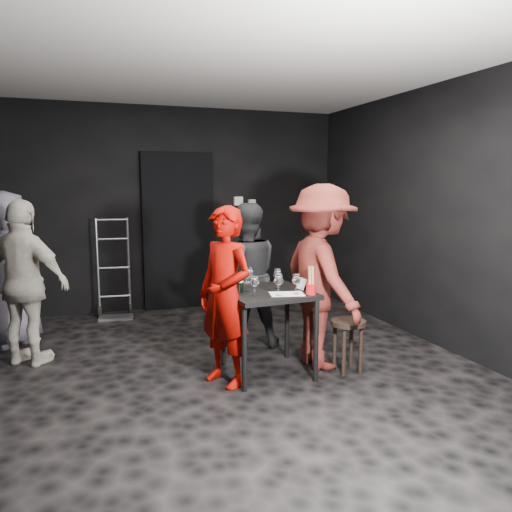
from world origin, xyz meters
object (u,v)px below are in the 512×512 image
object	(u,v)px
hand_truck	(115,300)
server_red	(225,296)
tasting_table	(268,302)
wine_bottle	(239,278)
breadstick_cup	(311,281)
man_maroon	(322,266)
bystander_grey	(6,263)
stool	(348,332)
woman_black	(246,276)
bystander_cream	(25,281)

from	to	relation	value
hand_truck	server_red	distance (m)	2.69
tasting_table	server_red	size ratio (longest dim) A/B	0.50
server_red	wine_bottle	xyz separation A→B (m)	(0.16, 0.13, 0.12)
breadstick_cup	wine_bottle	bearing A→B (deg)	152.54
server_red	man_maroon	world-z (taller)	man_maroon
man_maroon	bystander_grey	xyz separation A→B (m)	(-2.80, 1.61, -0.07)
tasting_table	wine_bottle	distance (m)	0.34
tasting_table	breadstick_cup	distance (m)	0.45
stool	woman_black	world-z (taller)	woman_black
server_red	woman_black	world-z (taller)	server_red
hand_truck	wine_bottle	size ratio (longest dim) A/B	3.87
hand_truck	tasting_table	bearing A→B (deg)	-57.88
hand_truck	tasting_table	world-z (taller)	hand_truck
hand_truck	bystander_grey	distance (m)	1.51
tasting_table	hand_truck	bearing A→B (deg)	115.65
man_maroon	bystander_grey	world-z (taller)	man_maroon
bystander_grey	server_red	bearing A→B (deg)	97.56
woman_black	server_red	bearing A→B (deg)	69.66
wine_bottle	breadstick_cup	distance (m)	0.62
woman_black	man_maroon	distance (m)	0.93
hand_truck	woman_black	distance (m)	2.11
hand_truck	wine_bottle	bearing A→B (deg)	-62.71
stool	bystander_grey	world-z (taller)	bystander_grey
server_red	woman_black	distance (m)	1.01
tasting_table	breadstick_cup	world-z (taller)	breadstick_cup
wine_bottle	tasting_table	bearing A→B (deg)	-7.81
server_red	breadstick_cup	bearing A→B (deg)	49.21
stool	server_red	bearing A→B (deg)	174.95
tasting_table	stool	bearing A→B (deg)	-15.74
breadstick_cup	stool	bearing A→B (deg)	7.99
stool	bystander_cream	xyz separation A→B (m)	(-2.73, 1.14, 0.43)
breadstick_cup	bystander_cream	bearing A→B (deg)	152.77
server_red	bystander_grey	bearing A→B (deg)	-161.44
tasting_table	wine_bottle	xyz separation A→B (m)	(-0.26, 0.04, 0.22)
hand_truck	woman_black	size ratio (longest dim) A/B	0.85
tasting_table	server_red	bearing A→B (deg)	-166.74
tasting_table	breadstick_cup	xyz separation A→B (m)	(0.30, -0.25, 0.22)
tasting_table	wine_bottle	bearing A→B (deg)	172.19
server_red	bystander_grey	xyz separation A→B (m)	(-1.86, 1.72, 0.12)
server_red	bystander_cream	world-z (taller)	bystander_cream
tasting_table	breadstick_cup	size ratio (longest dim) A/B	2.87
server_red	man_maroon	xyz separation A→B (m)	(0.94, 0.11, 0.19)
man_maroon	wine_bottle	size ratio (longest dim) A/B	5.78
server_red	woman_black	bearing A→B (deg)	123.62
stool	breadstick_cup	distance (m)	0.64
bystander_cream	bystander_grey	bearing A→B (deg)	-36.08
hand_truck	server_red	size ratio (longest dim) A/B	0.84
server_red	breadstick_cup	world-z (taller)	server_red
man_maroon	bystander_grey	distance (m)	3.23
bystander_grey	breadstick_cup	distance (m)	3.18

